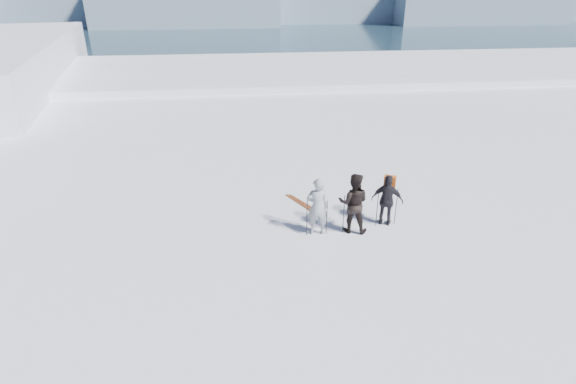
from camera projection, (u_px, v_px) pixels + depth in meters
name	position (u px, v px, depth m)	size (l,w,h in m)	color
lake_basin	(269.00, 146.00, 40.66)	(820.00, 820.00, 71.62)	white
skier_grey	(317.00, 207.00, 13.40)	(0.67, 0.44, 1.84)	#8F969C
skier_dark	(353.00, 203.00, 13.54)	(0.93, 0.72, 1.91)	black
skier_pack	(387.00, 200.00, 13.97)	(0.98, 0.41, 1.68)	black
backpack	(392.00, 164.00, 13.71)	(0.36, 0.20, 0.54)	#D45413
ski_poles	(352.00, 213.00, 13.73)	(2.92, 0.39, 1.25)	black
skis_loose	(302.00, 203.00, 15.61)	(1.02, 1.56, 0.03)	black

